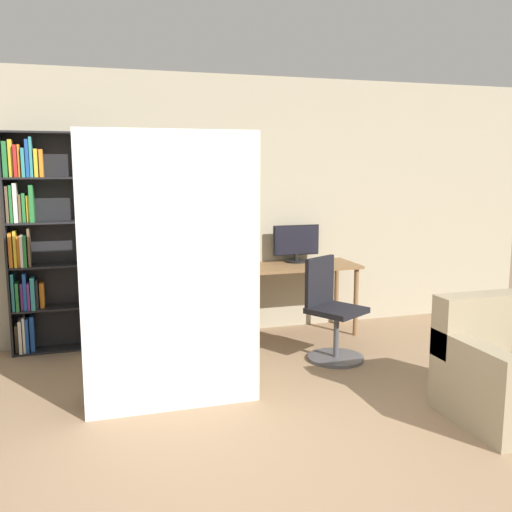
% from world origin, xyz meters
% --- Properties ---
extents(ground_plane, '(16.00, 16.00, 0.00)m').
position_xyz_m(ground_plane, '(0.00, 0.00, 0.00)').
color(ground_plane, '#937556').
extents(wall_back, '(8.00, 0.06, 2.70)m').
position_xyz_m(wall_back, '(0.00, 3.18, 1.35)').
color(wall_back, tan).
rests_on(wall_back, ground).
extents(desk, '(1.36, 0.60, 0.75)m').
position_xyz_m(desk, '(0.96, 2.85, 0.65)').
color(desk, brown).
rests_on(desk, ground).
extents(monitor, '(0.52, 0.24, 0.40)m').
position_xyz_m(monitor, '(1.05, 3.02, 0.96)').
color(monitor, black).
rests_on(monitor, desk).
extents(office_chair, '(0.60, 0.60, 0.94)m').
position_xyz_m(office_chair, '(1.03, 2.02, 0.39)').
color(office_chair, '#4C4C51').
rests_on(office_chair, ground).
extents(bookshelf, '(0.74, 0.26, 2.09)m').
position_xyz_m(bookshelf, '(-1.55, 3.05, 1.06)').
color(bookshelf, black).
rests_on(bookshelf, ground).
extents(mattress_near, '(1.28, 0.25, 2.03)m').
position_xyz_m(mattress_near, '(-0.54, 1.40, 1.02)').
color(mattress_near, silver).
rests_on(mattress_near, ground).
extents(mattress_far, '(1.28, 0.24, 2.03)m').
position_xyz_m(mattress_far, '(-0.54, 1.73, 1.01)').
color(mattress_far, silver).
rests_on(mattress_far, ground).
extents(armchair, '(0.85, 0.80, 0.85)m').
position_xyz_m(armchair, '(1.71, 0.51, 0.32)').
color(armchair, gray).
rests_on(armchair, ground).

